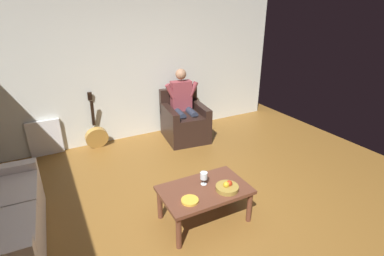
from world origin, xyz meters
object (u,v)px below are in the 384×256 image
Objects in this scene: coffee_table at (205,193)px; fruit_bowl at (227,187)px; armchair at (184,122)px; person_seated at (183,103)px; wine_glass_near at (204,176)px; guitar at (97,136)px; decorative_dish at (190,200)px.

coffee_table is 0.27m from fruit_bowl.
person_seated is (-0.01, -0.04, 0.37)m from armchair.
armchair is at bearing -111.03° from wine_glass_near.
guitar is (1.55, -0.31, -0.46)m from person_seated.
coffee_table is 0.29m from decorative_dish.
coffee_table is 0.19m from wine_glass_near.
fruit_bowl is at bearing 128.92° from wine_glass_near.
decorative_dish is (0.29, 0.21, -0.09)m from wine_glass_near.
armchair is 2.24m from wine_glass_near.
guitar is at bearing -74.23° from coffee_table.
coffee_table is at bearing -153.34° from decorative_dish.
wine_glass_near is 0.29m from fruit_bowl.
guitar reaches higher than wine_glass_near.
person_seated reaches higher than armchair.
coffee_table is 1.02× the size of guitar.
guitar is at bearing -73.02° from wine_glass_near.
guitar reaches higher than fruit_bowl.
armchair reaches higher than coffee_table.
person_seated reaches higher than fruit_bowl.
wine_glass_near is 0.60× the size of fruit_bowl.
fruit_bowl is at bearing 81.99° from person_seated.
armchair is at bearing 90.00° from person_seated.
person_seated is 2.58m from decorative_dish.
fruit_bowl is (-0.18, 0.22, -0.07)m from wine_glass_near.
person_seated is 2.38m from coffee_table.
person_seated reaches higher than wine_glass_near.
coffee_table is 5.40× the size of decorative_dish.
wine_glass_near is at bearing -113.17° from coffee_table.
armchair is 6.00× the size of wine_glass_near.
decorative_dish is at bearing 26.66° from coffee_table.
armchair is 2.53m from decorative_dish.
guitar reaches higher than armchair.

